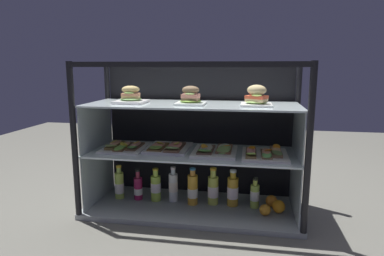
{
  "coord_description": "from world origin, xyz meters",
  "views": [
    {
      "loc": [
        0.35,
        -2.02,
        0.93
      ],
      "look_at": [
        0.0,
        0.0,
        0.55
      ],
      "focal_mm": 31.05,
      "sensor_mm": 36.0,
      "label": 1
    }
  ],
  "objects_px": {
    "juice_bottle_back_center": "(255,195)",
    "orange_fruit_beside_bottles": "(279,206)",
    "juice_bottle_front_fourth": "(138,188)",
    "open_sandwich_tray_far_right": "(168,147)",
    "juice_bottle_tucked_behind": "(233,191)",
    "open_sandwich_tray_right_of_center": "(215,150)",
    "orange_fruit_near_left_post": "(271,201)",
    "juice_bottle_front_middle": "(156,187)",
    "juice_bottle_near_post": "(173,186)",
    "plated_roll_sandwich_far_left": "(190,98)",
    "orange_fruit_rolled_forward": "(265,210)",
    "open_sandwich_tray_center": "(125,147)",
    "plated_roll_sandwich_near_left_corner": "(131,97)",
    "open_sandwich_tray_mid_right": "(265,153)",
    "plated_roll_sandwich_right_of_center": "(256,97)",
    "juice_bottle_back_right": "(192,189)",
    "juice_bottle_front_right_end": "(119,185)",
    "juice_bottle_front_left_end": "(213,189)"
  },
  "relations": [
    {
      "from": "juice_bottle_back_center",
      "to": "orange_fruit_beside_bottles",
      "type": "bearing_deg",
      "value": -20.26
    },
    {
      "from": "juice_bottle_front_fourth",
      "to": "orange_fruit_beside_bottles",
      "type": "bearing_deg",
      "value": -3.46
    },
    {
      "from": "open_sandwich_tray_far_right",
      "to": "juice_bottle_front_fourth",
      "type": "xyz_separation_m",
      "value": [
        -0.22,
        0.03,
        -0.3
      ]
    },
    {
      "from": "juice_bottle_tucked_behind",
      "to": "open_sandwich_tray_right_of_center",
      "type": "bearing_deg",
      "value": -151.87
    },
    {
      "from": "orange_fruit_near_left_post",
      "to": "juice_bottle_front_middle",
      "type": "bearing_deg",
      "value": -177.81
    },
    {
      "from": "juice_bottle_front_fourth",
      "to": "juice_bottle_near_post",
      "type": "xyz_separation_m",
      "value": [
        0.24,
        0.01,
        0.02
      ]
    },
    {
      "from": "plated_roll_sandwich_far_left",
      "to": "orange_fruit_rolled_forward",
      "type": "xyz_separation_m",
      "value": [
        0.47,
        -0.02,
        -0.68
      ]
    },
    {
      "from": "open_sandwich_tray_right_of_center",
      "to": "juice_bottle_near_post",
      "type": "relative_size",
      "value": 1.34
    },
    {
      "from": "juice_bottle_front_fourth",
      "to": "open_sandwich_tray_right_of_center",
      "type": "bearing_deg",
      "value": -5.69
    },
    {
      "from": "open_sandwich_tray_center",
      "to": "juice_bottle_tucked_behind",
      "type": "bearing_deg",
      "value": 5.07
    },
    {
      "from": "juice_bottle_tucked_behind",
      "to": "plated_roll_sandwich_near_left_corner",
      "type": "bearing_deg",
      "value": -173.35
    },
    {
      "from": "juice_bottle_tucked_behind",
      "to": "open_sandwich_tray_mid_right",
      "type": "bearing_deg",
      "value": -25.13
    },
    {
      "from": "plated_roll_sandwich_right_of_center",
      "to": "juice_bottle_back_center",
      "type": "height_order",
      "value": "plated_roll_sandwich_right_of_center"
    },
    {
      "from": "juice_bottle_back_right",
      "to": "juice_bottle_front_middle",
      "type": "bearing_deg",
      "value": 176.07
    },
    {
      "from": "open_sandwich_tray_mid_right",
      "to": "juice_bottle_front_fourth",
      "type": "relative_size",
      "value": 1.5
    },
    {
      "from": "plated_roll_sandwich_right_of_center",
      "to": "juice_bottle_front_right_end",
      "type": "distance_m",
      "value": 1.11
    },
    {
      "from": "plated_roll_sandwich_far_left",
      "to": "juice_bottle_front_fourth",
      "type": "height_order",
      "value": "plated_roll_sandwich_far_left"
    },
    {
      "from": "plated_roll_sandwich_far_left",
      "to": "juice_bottle_front_left_end",
      "type": "bearing_deg",
      "value": 36.08
    },
    {
      "from": "orange_fruit_rolled_forward",
      "to": "orange_fruit_near_left_post",
      "type": "bearing_deg",
      "value": 71.5
    },
    {
      "from": "open_sandwich_tray_center",
      "to": "juice_bottle_tucked_behind",
      "type": "distance_m",
      "value": 0.77
    },
    {
      "from": "plated_roll_sandwich_far_left",
      "to": "orange_fruit_rolled_forward",
      "type": "height_order",
      "value": "plated_roll_sandwich_far_left"
    },
    {
      "from": "open_sandwich_tray_far_right",
      "to": "juice_bottle_front_left_end",
      "type": "relative_size",
      "value": 1.34
    },
    {
      "from": "juice_bottle_front_left_end",
      "to": "juice_bottle_tucked_behind",
      "type": "distance_m",
      "value": 0.13
    },
    {
      "from": "juice_bottle_front_right_end",
      "to": "orange_fruit_rolled_forward",
      "type": "relative_size",
      "value": 3.36
    },
    {
      "from": "juice_bottle_back_right",
      "to": "juice_bottle_tucked_behind",
      "type": "xyz_separation_m",
      "value": [
        0.26,
        0.03,
        -0.0
      ]
    },
    {
      "from": "plated_roll_sandwich_near_left_corner",
      "to": "orange_fruit_beside_bottles",
      "type": "height_order",
      "value": "plated_roll_sandwich_near_left_corner"
    },
    {
      "from": "plated_roll_sandwich_right_of_center",
      "to": "juice_bottle_front_fourth",
      "type": "relative_size",
      "value": 0.85
    },
    {
      "from": "juice_bottle_front_fourth",
      "to": "orange_fruit_beside_bottles",
      "type": "height_order",
      "value": "juice_bottle_front_fourth"
    },
    {
      "from": "plated_roll_sandwich_right_of_center",
      "to": "juice_bottle_back_right",
      "type": "distance_m",
      "value": 0.74
    },
    {
      "from": "open_sandwich_tray_right_of_center",
      "to": "juice_bottle_back_center",
      "type": "bearing_deg",
      "value": 11.19
    },
    {
      "from": "open_sandwich_tray_center",
      "to": "juice_bottle_front_middle",
      "type": "bearing_deg",
      "value": 16.08
    },
    {
      "from": "open_sandwich_tray_far_right",
      "to": "open_sandwich_tray_mid_right",
      "type": "bearing_deg",
      "value": -4.51
    },
    {
      "from": "open_sandwich_tray_mid_right",
      "to": "open_sandwich_tray_center",
      "type": "bearing_deg",
      "value": 178.34
    },
    {
      "from": "plated_roll_sandwich_near_left_corner",
      "to": "juice_bottle_front_right_end",
      "type": "relative_size",
      "value": 0.81
    },
    {
      "from": "open_sandwich_tray_center",
      "to": "juice_bottle_front_right_end",
      "type": "bearing_deg",
      "value": 142.99
    },
    {
      "from": "open_sandwich_tray_far_right",
      "to": "juice_bottle_back_center",
      "type": "height_order",
      "value": "open_sandwich_tray_far_right"
    },
    {
      "from": "juice_bottle_front_fourth",
      "to": "juice_bottle_tucked_behind",
      "type": "relative_size",
      "value": 0.88
    },
    {
      "from": "juice_bottle_back_center",
      "to": "orange_fruit_rolled_forward",
      "type": "bearing_deg",
      "value": -59.8
    },
    {
      "from": "open_sandwich_tray_right_of_center",
      "to": "juice_bottle_back_right",
      "type": "distance_m",
      "value": 0.32
    },
    {
      "from": "open_sandwich_tray_right_of_center",
      "to": "juice_bottle_front_middle",
      "type": "xyz_separation_m",
      "value": [
        -0.4,
        0.05,
        -0.29
      ]
    },
    {
      "from": "orange_fruit_near_left_post",
      "to": "open_sandwich_tray_center",
      "type": "bearing_deg",
      "value": -174.98
    },
    {
      "from": "plated_roll_sandwich_far_left",
      "to": "open_sandwich_tray_mid_right",
      "type": "height_order",
      "value": "plated_roll_sandwich_far_left"
    },
    {
      "from": "open_sandwich_tray_right_of_center",
      "to": "plated_roll_sandwich_near_left_corner",
      "type": "bearing_deg",
      "value": -178.41
    },
    {
      "from": "juice_bottle_near_post",
      "to": "juice_bottle_back_center",
      "type": "distance_m",
      "value": 0.54
    },
    {
      "from": "plated_roll_sandwich_far_left",
      "to": "juice_bottle_tucked_behind",
      "type": "relative_size",
      "value": 0.72
    },
    {
      "from": "juice_bottle_front_middle",
      "to": "open_sandwich_tray_right_of_center",
      "type": "bearing_deg",
      "value": -7.45
    },
    {
      "from": "plated_roll_sandwich_near_left_corner",
      "to": "plated_roll_sandwich_far_left",
      "type": "height_order",
      "value": "plated_roll_sandwich_far_left"
    },
    {
      "from": "juice_bottle_front_middle",
      "to": "juice_bottle_near_post",
      "type": "height_order",
      "value": "juice_bottle_near_post"
    },
    {
      "from": "juice_bottle_front_right_end",
      "to": "juice_bottle_back_right",
      "type": "distance_m",
      "value": 0.51
    },
    {
      "from": "open_sandwich_tray_center",
      "to": "open_sandwich_tray_right_of_center",
      "type": "relative_size",
      "value": 1.0
    }
  ]
}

